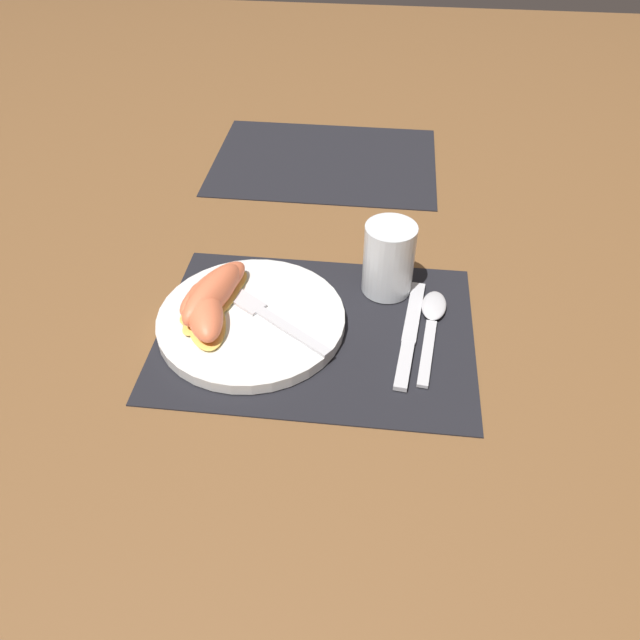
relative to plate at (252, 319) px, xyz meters
The scene contains 11 objects.
ground_plane 0.09m from the plate, ahead, with size 3.00×3.00×0.00m, color brown.
placemat 0.09m from the plate, ahead, with size 0.42×0.31×0.00m.
placemat_far 0.47m from the plate, 84.21° to the left, with size 0.42×0.31×0.00m.
plate is the anchor object (origin of this frame).
juice_glass 0.21m from the plate, 28.43° to the left, with size 0.07×0.07×0.10m.
knife 0.21m from the plate, ahead, with size 0.04×0.21×0.01m.
spoon 0.24m from the plate, ahead, with size 0.04×0.18×0.01m.
fork 0.02m from the plate, ahead, with size 0.17×0.13×0.00m.
citrus_wedge_0 0.07m from the plate, 154.39° to the left, with size 0.10×0.14×0.04m.
citrus_wedge_1 0.06m from the plate, behind, with size 0.08×0.14×0.05m.
citrus_wedge_2 0.07m from the plate, 158.15° to the right, with size 0.09×0.13×0.04m.
Camera 1 is at (0.07, -0.61, 0.57)m, focal length 35.00 mm.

